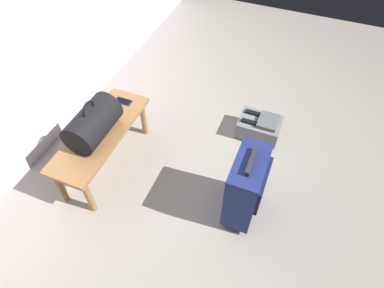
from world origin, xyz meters
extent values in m
plane|color=gray|center=(0.00, 0.00, 0.00)|extent=(6.60, 6.60, 0.00)
cube|color=olive|center=(-0.02, 0.94, 0.38)|extent=(1.00, 0.36, 0.04)
cylinder|color=olive|center=(-0.46, 0.81, 0.18)|extent=(0.05, 0.05, 0.36)
cylinder|color=olive|center=(0.42, 0.81, 0.18)|extent=(0.05, 0.05, 0.36)
cylinder|color=olive|center=(-0.46, 1.07, 0.18)|extent=(0.05, 0.05, 0.36)
cylinder|color=olive|center=(0.42, 1.07, 0.18)|extent=(0.05, 0.05, 0.36)
cylinder|color=black|center=(-0.06, 0.94, 0.53)|extent=(0.44, 0.26, 0.26)
torus|color=black|center=(-0.06, 0.94, 0.67)|extent=(0.14, 0.02, 0.14)
cube|color=#191E4C|center=(0.35, 0.94, 0.40)|extent=(0.07, 0.14, 0.01)
cube|color=black|center=(0.35, 0.94, 0.41)|extent=(0.06, 0.13, 0.00)
cube|color=navy|center=(-0.03, -0.26, 0.33)|extent=(0.42, 0.21, 0.55)
cube|color=#11183E|center=(-0.03, -0.37, 0.40)|extent=(0.33, 0.02, 0.25)
cube|color=#262628|center=(-0.03, -0.26, 0.62)|extent=(0.23, 0.03, 0.04)
cylinder|color=black|center=(-0.18, -0.18, 0.03)|extent=(0.02, 0.05, 0.05)
cylinder|color=black|center=(0.11, -0.18, 0.03)|extent=(0.02, 0.05, 0.05)
cube|color=slate|center=(0.81, -0.18, 0.09)|extent=(0.28, 0.38, 0.17)
cube|color=#515559|center=(0.81, -0.25, 0.19)|extent=(0.21, 0.17, 0.04)
cube|color=black|center=(0.74, -0.11, 0.18)|extent=(0.04, 0.19, 0.02)
cube|color=black|center=(0.87, -0.11, 0.18)|extent=(0.04, 0.19, 0.02)
camera|label=1|loc=(-1.33, -0.37, 2.26)|focal=30.05mm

